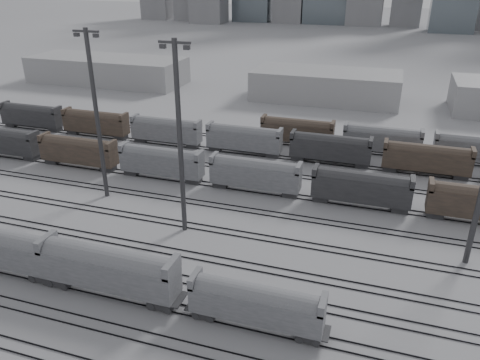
% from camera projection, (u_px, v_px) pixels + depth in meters
% --- Properties ---
extents(ground, '(900.00, 900.00, 0.00)m').
position_uv_depth(ground, '(106.00, 299.00, 52.40)').
color(ground, '#A9AAAE').
rests_on(ground, ground).
extents(tracks, '(220.00, 71.50, 0.16)m').
position_uv_depth(tracks, '(174.00, 224.00, 67.51)').
color(tracks, black).
rests_on(tracks, ground).
extents(hopper_car_b, '(16.51, 3.28, 5.90)m').
position_uv_depth(hopper_car_b, '(108.00, 267.00, 51.73)').
color(hopper_car_b, '#252528').
rests_on(hopper_car_b, ground).
extents(hopper_car_c, '(13.91, 2.76, 4.98)m').
position_uv_depth(hopper_car_c, '(256.00, 303.00, 47.13)').
color(hopper_car_c, '#252528').
rests_on(hopper_car_c, ground).
extents(light_mast_b, '(4.21, 0.67, 26.28)m').
position_uv_depth(light_mast_b, '(96.00, 113.00, 70.41)').
color(light_mast_b, '#38383B').
rests_on(light_mast_b, ground).
extents(light_mast_c, '(4.21, 0.67, 26.28)m').
position_uv_depth(light_mast_c, '(180.00, 136.00, 60.63)').
color(light_mast_c, '#38383B').
rests_on(light_mast_c, ground).
extents(bg_string_near, '(151.00, 3.00, 5.60)m').
position_uv_depth(bg_string_near, '(255.00, 175.00, 76.68)').
color(bg_string_near, gray).
rests_on(bg_string_near, ground).
extents(bg_string_mid, '(151.00, 3.00, 5.60)m').
position_uv_depth(bg_string_mid, '(330.00, 149.00, 87.70)').
color(bg_string_mid, '#252528').
rests_on(bg_string_mid, ground).
extents(bg_string_far, '(66.00, 3.00, 5.60)m').
position_uv_depth(bg_string_far, '(428.00, 145.00, 89.68)').
color(bg_string_far, brown).
rests_on(bg_string_far, ground).
extents(warehouse_left, '(50.00, 18.00, 8.00)m').
position_uv_depth(warehouse_left, '(107.00, 70.00, 149.90)').
color(warehouse_left, '#A3A3A6').
rests_on(warehouse_left, ground).
extents(warehouse_mid, '(40.00, 18.00, 8.00)m').
position_uv_depth(warehouse_mid, '(326.00, 85.00, 130.13)').
color(warehouse_mid, '#A3A3A6').
rests_on(warehouse_mid, ground).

